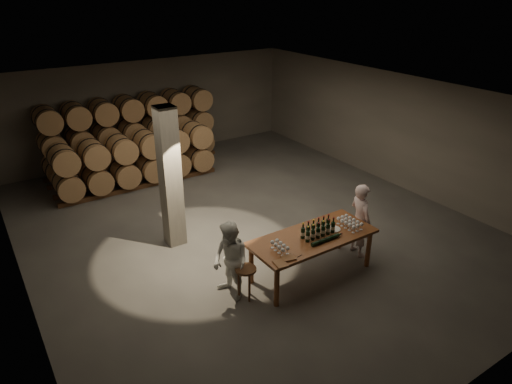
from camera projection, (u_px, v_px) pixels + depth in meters
room at (170, 178)px, 9.89m from camera, size 12.00×12.00×12.00m
tasting_table at (312, 240)px, 9.08m from camera, size 2.60×1.10×0.90m
barrel_stack_back at (131, 132)px, 14.26m from camera, size 5.48×0.95×2.31m
barrel_stack_front at (136, 158)px, 13.16m from camera, size 4.70×0.95×1.57m
bottle_cluster at (318, 230)px, 9.02m from camera, size 0.74×0.24×0.34m
lying_bottles at (326, 240)px, 8.83m from camera, size 0.77×0.08×0.08m
glass_cluster_left at (280, 245)px, 8.49m from camera, size 0.19×0.41×0.16m
glass_cluster_right at (350, 222)px, 9.33m from camera, size 0.30×0.52×0.16m
plate at (333, 229)px, 9.28m from camera, size 0.29×0.29×0.02m
notebook_near at (288, 258)px, 8.30m from camera, size 0.28×0.24×0.03m
notebook_corner at (281, 264)px, 8.14m from camera, size 0.24×0.29×0.02m
pen at (300, 256)px, 8.38m from camera, size 0.12×0.03×0.01m
stool at (246, 274)px, 8.48m from camera, size 0.40×0.40×0.67m
person_man at (360, 220)px, 9.79m from camera, size 0.47×0.65×1.66m
person_woman at (231, 261)px, 8.43m from camera, size 0.69×0.83×1.57m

